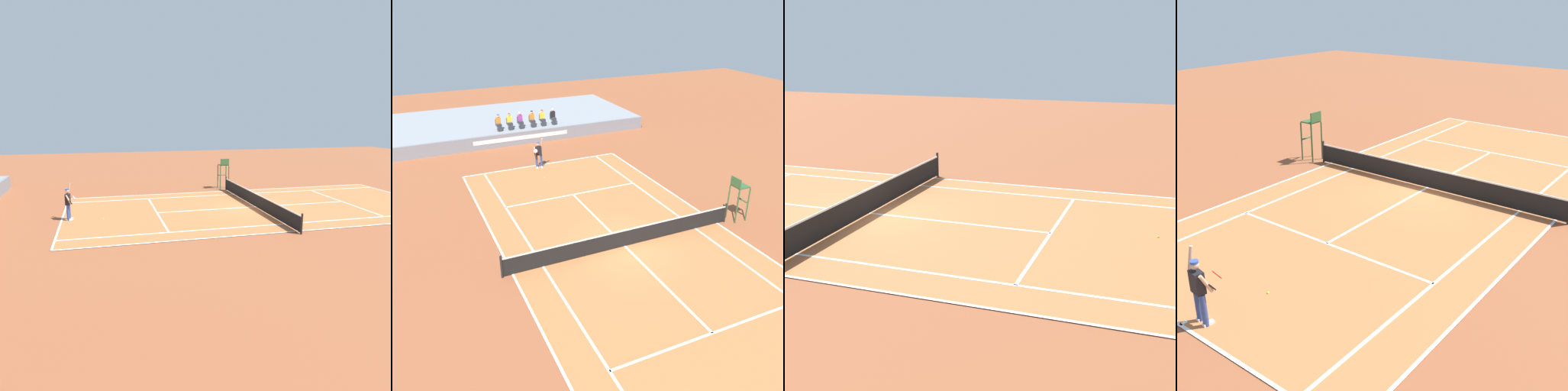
{
  "view_description": "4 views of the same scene",
  "coord_description": "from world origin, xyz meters",
  "views": [
    {
      "loc": [
        -22.57,
        9.61,
        5.86
      ],
      "look_at": [
        -0.12,
        4.02,
        1.0
      ],
      "focal_mm": 35.36,
      "sensor_mm": 36.0,
      "label": 1
    },
    {
      "loc": [
        -9.0,
        -15.43,
        11.05
      ],
      "look_at": [
        -0.12,
        4.02,
        1.0
      ],
      "focal_mm": 40.16,
      "sensor_mm": 36.0,
      "label": 2
    },
    {
      "loc": [
        16.43,
        9.74,
        5.84
      ],
      "look_at": [
        -0.12,
        4.02,
        1.0
      ],
      "focal_mm": 51.63,
      "sensor_mm": 36.0,
      "label": 3
    },
    {
      "loc": [
        -10.06,
        17.18,
        7.72
      ],
      "look_at": [
        -0.12,
        4.02,
        1.0
      ],
      "focal_mm": 45.57,
      "sensor_mm": 36.0,
      "label": 4
    }
  ],
  "objects": [
    {
      "name": "tennis_ball",
      "position": [
        -0.69,
        9.59,
        0.03
      ],
      "size": [
        0.07,
        0.07,
        0.07
      ],
      "primitive_type": "sphere",
      "color": "#D1E533",
      "rests_on": "ground"
    },
    {
      "name": "court",
      "position": [
        0.0,
        0.0,
        0.01
      ],
      "size": [
        11.08,
        23.88,
        0.03
      ],
      "color": "#B76638",
      "rests_on": "ground"
    },
    {
      "name": "ground_plane",
      "position": [
        0.0,
        0.0,
        0.0
      ],
      "size": [
        80.0,
        80.0,
        0.0
      ],
      "primitive_type": "plane",
      "color": "brown"
    },
    {
      "name": "net",
      "position": [
        0.0,
        0.0,
        0.52
      ],
      "size": [
        11.98,
        0.1,
        1.07
      ],
      "color": "black",
      "rests_on": "ground"
    }
  ]
}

